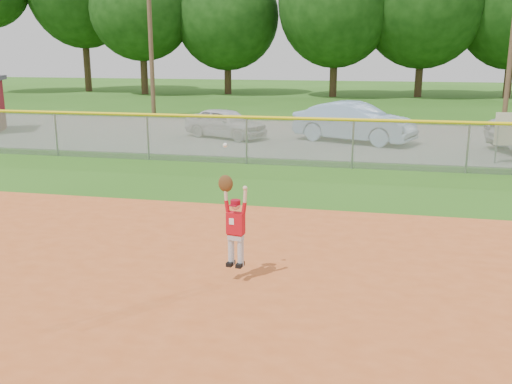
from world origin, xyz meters
TOP-DOWN VIEW (x-y plane):
  - ground at (0.00, 0.00)m, footprint 120.00×120.00m
  - parking_strip at (0.00, 16.00)m, footprint 44.00×10.00m
  - car_white_a at (-2.06, 15.05)m, footprint 3.84×2.76m
  - car_blue at (3.14, 15.09)m, footprint 4.95×3.17m
  - outfield_fence at (0.00, 10.00)m, footprint 40.06×0.10m
  - power_lines at (1.00, 22.00)m, footprint 19.40×0.24m
  - ballplayer at (1.96, 0.69)m, footprint 0.48×0.23m

SIDE VIEW (x-z plane):
  - ground at x=0.00m, z-range 0.00..0.00m
  - parking_strip at x=0.00m, z-range 0.00..0.03m
  - car_white_a at x=-2.06m, z-range 0.03..1.25m
  - car_blue at x=3.14m, z-range 0.03..1.57m
  - outfield_fence at x=0.00m, z-range 0.11..1.66m
  - ballplayer at x=1.96m, z-range 0.03..1.96m
  - power_lines at x=1.00m, z-range 0.18..9.18m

